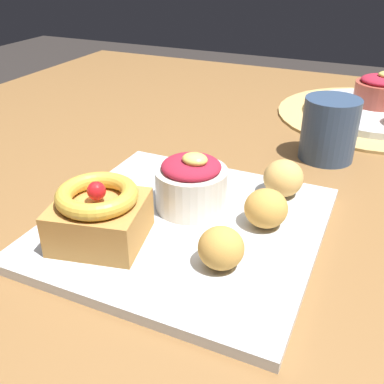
{
  "coord_description": "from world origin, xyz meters",
  "views": [
    {
      "loc": [
        0.15,
        -0.59,
        1.02
      ],
      "look_at": [
        -0.03,
        -0.19,
        0.77
      ],
      "focal_mm": 41.44,
      "sensor_mm": 36.0,
      "label": 1
    }
  ],
  "objects_px": {
    "back_ramekin": "(380,90)",
    "fritter_front": "(221,248)",
    "fritter_middle": "(283,178)",
    "coffee_mug": "(329,129)",
    "back_plate": "(376,111)",
    "front_plate": "(185,226)",
    "berry_ramekin": "(191,183)",
    "cake_slice": "(99,214)",
    "fritter_back": "(266,208)"
  },
  "relations": [
    {
      "from": "cake_slice",
      "to": "berry_ramekin",
      "type": "bearing_deg",
      "value": 59.54
    },
    {
      "from": "back_ramekin",
      "to": "cake_slice",
      "type": "bearing_deg",
      "value": -111.6
    },
    {
      "from": "fritter_front",
      "to": "back_plate",
      "type": "xyz_separation_m",
      "value": [
        0.1,
        0.55,
        -0.02
      ]
    },
    {
      "from": "berry_ramekin",
      "to": "fritter_front",
      "type": "relative_size",
      "value": 1.86
    },
    {
      "from": "fritter_middle",
      "to": "back_plate",
      "type": "xyz_separation_m",
      "value": [
        0.08,
        0.39,
        -0.02
      ]
    },
    {
      "from": "fritter_back",
      "to": "coffee_mug",
      "type": "distance_m",
      "value": 0.24
    },
    {
      "from": "front_plate",
      "to": "back_plate",
      "type": "xyz_separation_m",
      "value": [
        0.17,
        0.49,
        0.01
      ]
    },
    {
      "from": "fritter_back",
      "to": "back_plate",
      "type": "relative_size",
      "value": 0.18
    },
    {
      "from": "berry_ramekin",
      "to": "fritter_back",
      "type": "height_order",
      "value": "berry_ramekin"
    },
    {
      "from": "berry_ramekin",
      "to": "fritter_front",
      "type": "bearing_deg",
      "value": -51.31
    },
    {
      "from": "front_plate",
      "to": "fritter_back",
      "type": "bearing_deg",
      "value": 19.64
    },
    {
      "from": "berry_ramekin",
      "to": "coffee_mug",
      "type": "relative_size",
      "value": 0.9
    },
    {
      "from": "coffee_mug",
      "to": "back_plate",
      "type": "bearing_deg",
      "value": 76.36
    },
    {
      "from": "fritter_back",
      "to": "coffee_mug",
      "type": "height_order",
      "value": "coffee_mug"
    },
    {
      "from": "front_plate",
      "to": "berry_ramekin",
      "type": "relative_size",
      "value": 3.51
    },
    {
      "from": "cake_slice",
      "to": "back_ramekin",
      "type": "relative_size",
      "value": 1.14
    },
    {
      "from": "front_plate",
      "to": "fritter_middle",
      "type": "distance_m",
      "value": 0.14
    },
    {
      "from": "back_ramekin",
      "to": "coffee_mug",
      "type": "height_order",
      "value": "coffee_mug"
    },
    {
      "from": "back_plate",
      "to": "back_ramekin",
      "type": "relative_size",
      "value": 2.81
    },
    {
      "from": "fritter_front",
      "to": "coffee_mug",
      "type": "distance_m",
      "value": 0.33
    },
    {
      "from": "fritter_middle",
      "to": "coffee_mug",
      "type": "xyz_separation_m",
      "value": [
        0.03,
        0.16,
        0.01
      ]
    },
    {
      "from": "cake_slice",
      "to": "back_plate",
      "type": "bearing_deg",
      "value": 67.45
    },
    {
      "from": "cake_slice",
      "to": "front_plate",
      "type": "bearing_deg",
      "value": 46.02
    },
    {
      "from": "cake_slice",
      "to": "fritter_back",
      "type": "height_order",
      "value": "cake_slice"
    },
    {
      "from": "front_plate",
      "to": "back_ramekin",
      "type": "xyz_separation_m",
      "value": [
        0.17,
        0.52,
        0.04
      ]
    },
    {
      "from": "berry_ramekin",
      "to": "fritter_middle",
      "type": "bearing_deg",
      "value": 39.23
    },
    {
      "from": "berry_ramekin",
      "to": "back_ramekin",
      "type": "height_order",
      "value": "berry_ramekin"
    },
    {
      "from": "coffee_mug",
      "to": "front_plate",
      "type": "bearing_deg",
      "value": -112.89
    },
    {
      "from": "back_ramekin",
      "to": "fritter_middle",
      "type": "bearing_deg",
      "value": -101.29
    },
    {
      "from": "fritter_middle",
      "to": "coffee_mug",
      "type": "bearing_deg",
      "value": 80.05
    },
    {
      "from": "front_plate",
      "to": "berry_ramekin",
      "type": "distance_m",
      "value": 0.05
    },
    {
      "from": "berry_ramekin",
      "to": "back_plate",
      "type": "distance_m",
      "value": 0.5
    },
    {
      "from": "cake_slice",
      "to": "berry_ramekin",
      "type": "relative_size",
      "value": 1.27
    },
    {
      "from": "fritter_middle",
      "to": "coffee_mug",
      "type": "height_order",
      "value": "coffee_mug"
    },
    {
      "from": "coffee_mug",
      "to": "cake_slice",
      "type": "bearing_deg",
      "value": -118.03
    },
    {
      "from": "berry_ramekin",
      "to": "back_plate",
      "type": "xyz_separation_m",
      "value": [
        0.17,
        0.46,
        -0.03
      ]
    },
    {
      "from": "fritter_front",
      "to": "fritter_middle",
      "type": "xyz_separation_m",
      "value": [
        0.02,
        0.16,
        0.0
      ]
    },
    {
      "from": "front_plate",
      "to": "fritter_back",
      "type": "relative_size",
      "value": 6.14
    },
    {
      "from": "back_ramekin",
      "to": "fritter_front",
      "type": "bearing_deg",
      "value": -99.98
    },
    {
      "from": "fritter_front",
      "to": "back_ramekin",
      "type": "height_order",
      "value": "back_ramekin"
    },
    {
      "from": "fritter_middle",
      "to": "coffee_mug",
      "type": "relative_size",
      "value": 0.54
    },
    {
      "from": "back_plate",
      "to": "back_ramekin",
      "type": "distance_m",
      "value": 0.04
    },
    {
      "from": "back_plate",
      "to": "back_ramekin",
      "type": "height_order",
      "value": "back_ramekin"
    },
    {
      "from": "fritter_front",
      "to": "back_ramekin",
      "type": "relative_size",
      "value": 0.48
    },
    {
      "from": "fritter_front",
      "to": "fritter_middle",
      "type": "relative_size",
      "value": 0.89
    },
    {
      "from": "cake_slice",
      "to": "coffee_mug",
      "type": "xyz_separation_m",
      "value": [
        0.18,
        0.34,
        0.0
      ]
    },
    {
      "from": "cake_slice",
      "to": "fritter_middle",
      "type": "distance_m",
      "value": 0.23
    },
    {
      "from": "cake_slice",
      "to": "fritter_middle",
      "type": "relative_size",
      "value": 2.11
    },
    {
      "from": "berry_ramekin",
      "to": "fritter_back",
      "type": "xyz_separation_m",
      "value": [
        0.09,
        -0.0,
        -0.01
      ]
    },
    {
      "from": "back_plate",
      "to": "cake_slice",
      "type": "bearing_deg",
      "value": -112.55
    }
  ]
}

